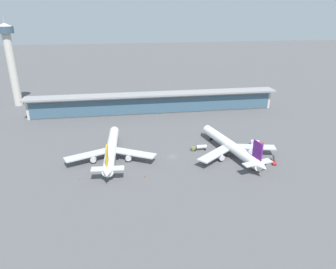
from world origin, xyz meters
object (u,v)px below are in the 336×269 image
at_px(service_truck_mid_apron_red, 274,162).
at_px(safety_cone_alpha, 145,176).
at_px(airliner_left_stand, 111,150).
at_px(airliner_centre_stand, 231,146).
at_px(service_truck_by_tail_yellow, 258,168).
at_px(safety_cone_bravo, 79,178).
at_px(service_truck_near_nose_olive, 200,147).
at_px(control_tower, 11,59).
at_px(service_truck_under_wing_red, 256,143).

relative_size(service_truck_mid_apron_red, safety_cone_alpha, 9.81).
relative_size(airliner_left_stand, service_truck_mid_apron_red, 8.89).
bearing_deg(service_truck_mid_apron_red, safety_cone_alpha, -177.31).
relative_size(airliner_left_stand, airliner_centre_stand, 1.01).
bearing_deg(service_truck_by_tail_yellow, service_truck_mid_apron_red, 22.67).
height_order(safety_cone_alpha, safety_cone_bravo, same).
height_order(service_truck_mid_apron_red, safety_cone_alpha, service_truck_mid_apron_red).
relative_size(service_truck_near_nose_olive, control_tower, 0.13).
bearing_deg(service_truck_mid_apron_red, control_tower, 140.34).
distance_m(airliner_centre_stand, safety_cone_alpha, 50.94).
bearing_deg(control_tower, airliner_centre_stand, -40.15).
relative_size(airliner_centre_stand, safety_cone_alpha, 86.38).
height_order(service_truck_by_tail_yellow, safety_cone_alpha, service_truck_by_tail_yellow).
height_order(service_truck_under_wing_red, service_truck_mid_apron_red, service_truck_under_wing_red).
bearing_deg(safety_cone_bravo, control_tower, 115.03).
relative_size(airliner_centre_stand, service_truck_near_nose_olive, 7.00).
relative_size(airliner_left_stand, service_truck_near_nose_olive, 7.07).
bearing_deg(service_truck_by_tail_yellow, service_truck_near_nose_olive, 130.51).
distance_m(airliner_left_stand, safety_cone_bravo, 24.84).
height_order(service_truck_by_tail_yellow, safety_cone_bravo, service_truck_by_tail_yellow).
bearing_deg(service_truck_near_nose_olive, service_truck_by_tail_yellow, -49.49).
height_order(service_truck_under_wing_red, service_truck_by_tail_yellow, service_truck_under_wing_red).
xyz_separation_m(control_tower, safety_cone_bravo, (61.21, -131.08, -37.17)).
height_order(airliner_left_stand, service_truck_near_nose_olive, airliner_left_stand).
distance_m(service_truck_under_wing_red, service_truck_by_tail_yellow, 29.15).
distance_m(service_truck_near_nose_olive, safety_cone_bravo, 66.88).
bearing_deg(airliner_centre_stand, control_tower, 139.85).
relative_size(service_truck_near_nose_olive, safety_cone_alpha, 12.33).
relative_size(service_truck_mid_apron_red, control_tower, 0.10).
bearing_deg(safety_cone_bravo, service_truck_mid_apron_red, 0.25).
bearing_deg(airliner_left_stand, control_tower, 124.22).
bearing_deg(safety_cone_bravo, airliner_left_stand, 52.92).
xyz_separation_m(service_truck_near_nose_olive, safety_cone_alpha, (-33.00, -25.10, -1.39)).
bearing_deg(airliner_left_stand, service_truck_by_tail_yellow, -18.34).
xyz_separation_m(service_truck_under_wing_red, service_truck_by_tail_yellow, (-11.12, -26.93, -0.88)).
relative_size(airliner_left_stand, service_truck_under_wing_red, 7.98).
height_order(service_truck_mid_apron_red, safety_cone_bravo, service_truck_mid_apron_red).
height_order(airliner_left_stand, safety_cone_alpha, airliner_left_stand).
relative_size(airliner_centre_stand, control_tower, 0.88).
bearing_deg(safety_cone_alpha, safety_cone_bravo, 174.88).
xyz_separation_m(airliner_left_stand, safety_cone_alpha, (15.31, -22.13, -4.80)).
height_order(airliner_centre_stand, service_truck_under_wing_red, airliner_centre_stand).
distance_m(service_truck_mid_apron_red, safety_cone_bravo, 96.40).
distance_m(service_truck_near_nose_olive, service_truck_by_tail_yellow, 34.85).
xyz_separation_m(airliner_left_stand, safety_cone_bravo, (-14.70, -19.44, -4.80)).
bearing_deg(service_truck_near_nose_olive, service_truck_under_wing_red, 0.75).
relative_size(service_truck_under_wing_red, control_tower, 0.11).
height_order(airliner_centre_stand, service_truck_mid_apron_red, airliner_centre_stand).
xyz_separation_m(service_truck_by_tail_yellow, control_tower, (-146.84, 135.15, 36.68)).
height_order(service_truck_under_wing_red, safety_cone_alpha, service_truck_under_wing_red).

